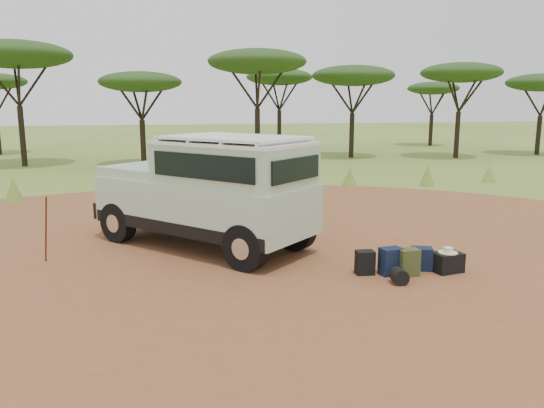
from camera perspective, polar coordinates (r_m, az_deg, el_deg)
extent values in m
plane|color=olive|center=(10.88, -4.60, -6.48)|extent=(140.00, 140.00, 0.00)
cylinder|color=brown|center=(10.88, -4.60, -6.46)|extent=(23.00, 23.00, 0.01)
cone|color=olive|center=(19.37, -26.06, 1.42)|extent=(0.60, 0.60, 0.85)
cone|color=olive|center=(19.78, -16.98, 2.01)|extent=(0.60, 0.60, 0.70)
cone|color=olive|center=(19.35, -8.19, 2.48)|extent=(0.60, 0.60, 0.90)
cone|color=olive|center=(19.41, 0.77, 2.47)|extent=(0.60, 0.60, 0.80)
cone|color=olive|center=(20.95, 8.36, 2.91)|extent=(0.60, 0.60, 0.75)
cone|color=olive|center=(21.65, 16.38, 2.97)|extent=(0.60, 0.60, 0.85)
cone|color=olive|center=(23.57, 22.33, 3.03)|extent=(0.60, 0.60, 0.70)
cylinder|color=black|center=(30.09, -25.27, 6.60)|extent=(0.28, 0.28, 3.06)
ellipsoid|color=#1E3613|center=(30.13, -25.91, 14.28)|extent=(5.50, 5.50, 1.38)
cylinder|color=black|center=(28.58, -13.70, 6.43)|extent=(0.28, 0.28, 2.34)
ellipsoid|color=#1E3613|center=(28.52, -13.98, 12.63)|extent=(4.20, 4.20, 1.05)
cylinder|color=black|center=(28.66, -1.57, 7.33)|extent=(0.28, 0.28, 2.93)
ellipsoid|color=#1E3613|center=(28.68, -1.61, 15.06)|extent=(5.20, 5.20, 1.30)
cylinder|color=black|center=(31.95, 8.56, 7.30)|extent=(0.28, 0.28, 2.61)
ellipsoid|color=#1E3613|center=(31.93, 8.74, 13.49)|extent=(4.80, 4.80, 1.20)
cylinder|color=black|center=(33.26, 19.28, 7.03)|extent=(0.28, 0.28, 2.70)
ellipsoid|color=#1E3613|center=(33.25, 19.67, 13.17)|extent=(4.60, 4.60, 1.15)
cylinder|color=black|center=(37.22, 26.73, 6.62)|extent=(0.28, 0.28, 2.43)
ellipsoid|color=#1E3613|center=(37.19, 27.16, 11.55)|extent=(4.40, 4.40, 1.10)
cylinder|color=black|center=(36.81, 0.78, 7.95)|extent=(0.28, 0.28, 2.70)
ellipsoid|color=#1E3613|center=(36.80, 0.80, 13.51)|extent=(4.50, 4.50, 1.12)
cylinder|color=black|center=(42.11, 16.72, 7.62)|extent=(0.28, 0.28, 2.34)
ellipsoid|color=#1E3613|center=(42.07, 16.95, 11.83)|extent=(3.80, 3.80, 0.95)
cube|color=#A6C3A6|center=(12.09, -7.37, 0.10)|extent=(4.91, 5.10, 1.06)
cube|color=black|center=(12.17, -7.33, -1.73)|extent=(4.87, 5.05, 0.27)
cube|color=#A6C3A6|center=(11.36, -4.13, 4.32)|extent=(3.56, 3.64, 0.84)
cube|color=white|center=(11.32, -4.16, 6.59)|extent=(3.59, 3.66, 0.07)
cube|color=white|center=(11.31, -4.17, 7.15)|extent=(3.33, 3.40, 0.06)
cube|color=#A6C3A6|center=(13.10, -12.57, 3.61)|extent=(2.68, 2.68, 0.22)
cube|color=black|center=(12.38, -9.66, 4.93)|extent=(1.38, 1.28, 0.59)
cube|color=black|center=(10.60, -7.60, 4.00)|extent=(1.82, 1.98, 0.50)
cube|color=black|center=(12.15, -1.11, 4.97)|extent=(1.82, 1.98, 0.50)
cube|color=black|center=(10.44, 2.61, 3.75)|extent=(1.26, 1.16, 0.46)
cube|color=black|center=(13.99, -15.15, -0.09)|extent=(1.60, 1.48, 0.38)
cylinder|color=black|center=(13.96, -15.68, 3.57)|extent=(1.12, 1.03, 0.08)
cylinder|color=black|center=(14.04, -15.56, 1.18)|extent=(1.12, 1.03, 0.08)
cylinder|color=silver|center=(13.81, -16.70, 2.51)|extent=(0.23, 0.22, 0.25)
cylinder|color=silver|center=(14.20, -14.72, 2.83)|extent=(0.23, 0.22, 0.25)
cube|color=white|center=(14.04, -15.41, 0.49)|extent=(0.38, 0.35, 0.13)
cylinder|color=black|center=(13.04, -6.34, 4.76)|extent=(0.13, 0.13, 0.92)
cylinder|color=black|center=(12.96, -16.22, -1.91)|extent=(0.86, 0.90, 0.94)
cylinder|color=black|center=(14.12, -10.54, -0.62)|extent=(0.86, 0.90, 0.94)
cylinder|color=black|center=(10.34, -2.88, -4.68)|extent=(0.86, 0.90, 0.94)
cylinder|color=black|center=(11.76, 2.52, -2.76)|extent=(0.86, 0.90, 0.94)
cylinder|color=brown|center=(11.64, -23.14, -2.55)|extent=(0.24, 0.45, 1.42)
cube|color=black|center=(10.32, 9.96, -6.24)|extent=(0.35, 0.27, 0.47)
cube|color=#101835|center=(10.38, 12.67, -6.05)|extent=(0.44, 0.33, 0.53)
cube|color=#404922|center=(10.41, 14.44, -6.11)|extent=(0.39, 0.29, 0.52)
cube|color=#101835|center=(10.84, 15.79, -5.69)|extent=(0.48, 0.42, 0.45)
cube|color=black|center=(10.85, 18.33, -5.99)|extent=(0.60, 0.47, 0.39)
cylinder|color=black|center=(9.94, 13.54, -7.57)|extent=(0.33, 0.33, 0.29)
cylinder|color=beige|center=(10.80, 18.40, -4.97)|extent=(0.37, 0.37, 0.02)
cylinder|color=beige|center=(10.79, 18.42, -4.69)|extent=(0.19, 0.19, 0.09)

